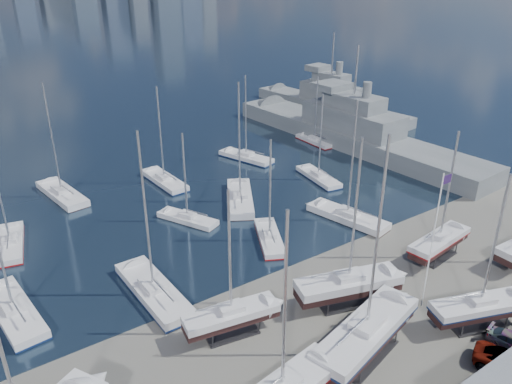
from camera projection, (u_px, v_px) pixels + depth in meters
ground at (363, 315)px, 44.74m from camera, size 1400.00×1400.00×0.00m
sailboat_cradle_2 at (231, 315)px, 41.68m from camera, size 8.44×3.64×13.54m
sailboat_cradle_3 at (366, 333)px, 39.29m from camera, size 12.09×6.00×18.62m
sailboat_cradle_4 at (349, 284)px, 45.49m from camera, size 10.29×5.58×16.17m
sailboat_cradle_5 at (480, 307)px, 42.64m from camera, size 9.09×5.33×14.32m
sailboat_cradle_6 at (439, 241)px, 52.71m from camera, size 8.88×3.42×14.14m
sailboat_moored_0 at (14, 313)px, 44.52m from camera, size 3.96×10.83×15.84m
sailboat_moored_1 at (11, 244)px, 55.37m from camera, size 4.43×9.44×13.62m
sailboat_moored_2 at (62, 195)px, 67.10m from camera, size 4.42×11.02×16.17m
sailboat_moored_3 at (154, 293)px, 47.27m from camera, size 3.41×11.50×17.12m
sailboat_moored_4 at (188, 219)px, 60.77m from camera, size 5.37×8.01×11.82m
sailboat_moored_5 at (164, 181)px, 71.33m from camera, size 3.21×9.90×14.62m
sailboat_moored_6 at (269, 239)px, 56.54m from camera, size 5.92×8.66×12.69m
sailboat_moored_7 at (240, 200)px, 65.78m from camera, size 8.19×11.06×16.62m
sailboat_moored_8 at (246, 158)px, 79.89m from camera, size 5.45×9.81×14.14m
sailboat_moored_9 at (347, 218)px, 61.07m from camera, size 5.05×10.81×15.74m
sailboat_moored_10 at (318, 178)px, 72.50m from camera, size 3.76×9.14×13.26m
sailboat_moored_11 at (315, 141)px, 87.32m from camera, size 2.39×8.15×12.13m
naval_ship_east at (351, 135)px, 86.03m from camera, size 11.38×51.82×18.63m
naval_ship_west at (330, 103)px, 105.53m from camera, size 10.71×38.57×17.43m
car_c at (512, 363)px, 38.28m from camera, size 4.55×6.18×1.56m
flagpole at (435, 233)px, 42.77m from camera, size 1.16×0.12×13.25m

